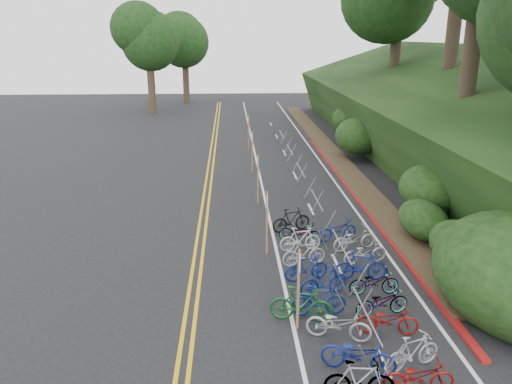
% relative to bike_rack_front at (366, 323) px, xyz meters
% --- Properties ---
extents(ground, '(120.00, 120.00, 0.00)m').
position_rel_bike_rack_front_xyz_m(ground, '(-2.75, 1.17, -0.79)').
color(ground, black).
rests_on(ground, ground).
extents(road_markings, '(7.47, 80.00, 0.01)m').
position_rel_bike_rack_front_xyz_m(road_markings, '(-2.12, 11.27, -0.79)').
color(road_markings, gold).
rests_on(road_markings, ground).
extents(red_curb, '(0.25, 28.00, 0.10)m').
position_rel_bike_rack_front_xyz_m(red_curb, '(2.95, 13.17, -0.74)').
color(red_curb, maroon).
rests_on(red_curb, ground).
extents(embankment, '(14.30, 48.14, 9.11)m').
position_rel_bike_rack_front_xyz_m(embankment, '(10.21, 20.21, 1.77)').
color(embankment, black).
rests_on(embankment, ground).
extents(bike_rack_front, '(1.10, 2.89, 1.08)m').
position_rel_bike_rack_front_xyz_m(bike_rack_front, '(0.00, 0.00, 0.00)').
color(bike_rack_front, gray).
rests_on(bike_rack_front, ground).
extents(bike_racks_rest, '(1.14, 23.00, 1.17)m').
position_rel_bike_rack_front_xyz_m(bike_racks_rest, '(0.25, 14.17, 0.06)').
color(bike_racks_rest, gray).
rests_on(bike_racks_rest, ground).
extents(signpost_near, '(0.08, 0.40, 2.45)m').
position_rel_bike_rack_front_xyz_m(signpost_near, '(-1.65, 1.06, 0.61)').
color(signpost_near, brown).
rests_on(signpost_near, ground).
extents(signposts_rest, '(0.08, 18.40, 2.50)m').
position_rel_bike_rack_front_xyz_m(signposts_rest, '(-2.15, 15.17, 0.64)').
color(signposts_rest, brown).
rests_on(signposts_rest, ground).
extents(bike_front, '(0.89, 1.92, 1.11)m').
position_rel_bike_rack_front_xyz_m(bike_front, '(-1.49, 1.45, -0.24)').
color(bike_front, '#144C1E').
rests_on(bike_front, ground).
extents(bike_valet, '(3.31, 11.98, 1.07)m').
position_rel_bike_rack_front_xyz_m(bike_valet, '(0.10, 3.11, -0.32)').
color(bike_valet, slate).
rests_on(bike_valet, ground).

